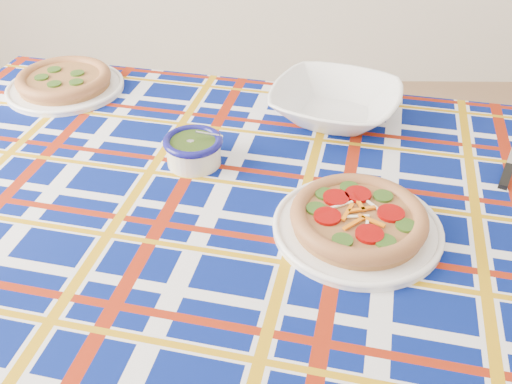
# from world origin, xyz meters

# --- Properties ---
(dining_table) EXTENTS (1.78, 1.32, 0.75)m
(dining_table) POSITION_xyz_m (-0.13, -0.11, 0.68)
(dining_table) COLOR brown
(dining_table) RESTS_ON floor
(tablecloth) EXTENTS (1.82, 1.36, 0.11)m
(tablecloth) POSITION_xyz_m (-0.13, -0.11, 0.70)
(tablecloth) COLOR #051462
(tablecloth) RESTS_ON dining_table
(main_focaccia_plate) EXTENTS (0.33, 0.33, 0.06)m
(main_focaccia_plate) POSITION_xyz_m (0.04, -0.19, 0.79)
(main_focaccia_plate) COLOR #9A6436
(main_focaccia_plate) RESTS_ON tablecloth
(pesto_bowl) EXTENTS (0.16, 0.16, 0.07)m
(pesto_bowl) POSITION_xyz_m (-0.26, 0.02, 0.79)
(pesto_bowl) COLOR #1F340E
(pesto_bowl) RESTS_ON tablecloth
(serving_bowl) EXTENTS (0.38, 0.38, 0.07)m
(serving_bowl) POSITION_xyz_m (0.04, 0.22, 0.79)
(serving_bowl) COLOR white
(serving_bowl) RESTS_ON tablecloth
(second_focaccia_plate) EXTENTS (0.34, 0.34, 0.05)m
(second_focaccia_plate) POSITION_xyz_m (-0.62, 0.35, 0.78)
(second_focaccia_plate) COLOR #9A6436
(second_focaccia_plate) RESTS_ON tablecloth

